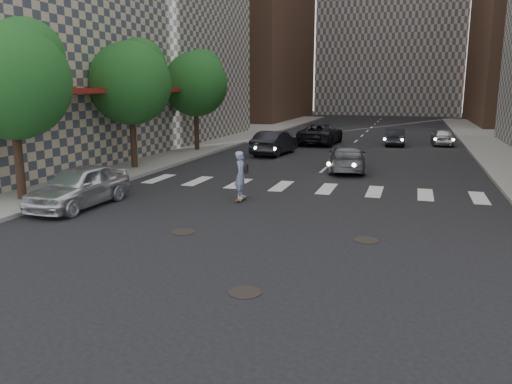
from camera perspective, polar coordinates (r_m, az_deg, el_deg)
ground at (r=13.29m, az=-2.73°, el=-6.75°), size 160.00×160.00×0.00m
sidewalk_left at (r=37.23m, az=-13.18°, el=5.11°), size 13.00×80.00×0.15m
tree_a at (r=20.37m, az=-25.89°, el=11.84°), size 4.20×4.20×6.60m
tree_b at (r=26.80m, az=-13.93°, el=12.38°), size 4.20×4.20×6.60m
tree_c at (r=33.90m, az=-6.77°, el=12.45°), size 4.20×4.20×6.60m
manhole_a at (r=10.71m, az=-1.28°, el=-11.39°), size 0.70×0.70×0.02m
manhole_b at (r=15.10m, az=-8.31°, el=-4.54°), size 0.70×0.70×0.02m
manhole_c at (r=14.49m, az=12.49°, el=-5.40°), size 0.70×0.70×0.02m
skateboarder at (r=18.91m, az=-1.72°, el=1.97°), size 0.49×0.97×1.90m
silver_sedan at (r=19.06m, az=-19.56°, el=0.64°), size 1.89×4.48×1.51m
traffic_car_a at (r=32.20m, az=2.15°, el=5.64°), size 2.08×4.78×1.53m
traffic_car_b at (r=26.25m, az=10.39°, el=3.85°), size 2.50×4.86×1.35m
traffic_car_c at (r=38.56m, az=7.40°, el=6.62°), size 2.84×5.80×1.58m
traffic_car_d at (r=40.03m, az=20.55°, el=5.93°), size 1.65×3.80×1.28m
traffic_car_e at (r=38.89m, az=15.56°, el=6.09°), size 1.57×3.92×1.27m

